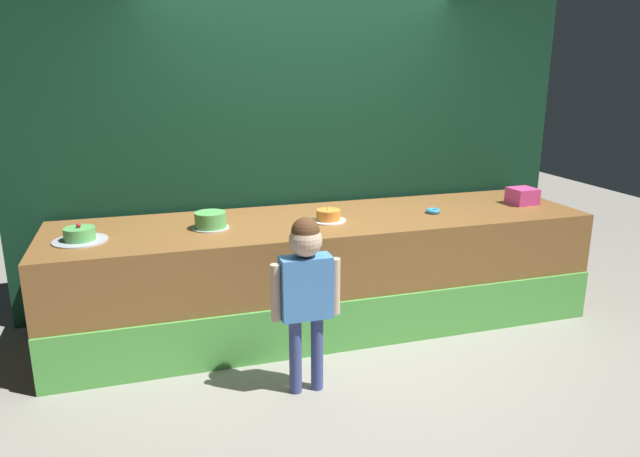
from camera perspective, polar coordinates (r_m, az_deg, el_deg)
The scene contains 9 objects.
ground_plane at distance 4.26m, azimuth 2.59°, elevation -11.79°, with size 12.00×12.00×0.00m, color gray.
stage_platform at distance 4.54m, azimuth 0.48°, elevation -4.21°, with size 4.05×1.05×0.85m.
curtain_backdrop at distance 4.88m, azimuth -1.74°, elevation 11.38°, with size 4.67×0.08×3.20m, color #113823.
child_figure at distance 3.48m, azimuth -1.40°, elevation -5.23°, with size 0.43×0.20×1.12m.
pink_box at distance 5.15m, azimuth 19.16°, elevation 3.02°, with size 0.21×0.20×0.13m, color #E64495.
donut at distance 4.65m, azimuth 10.99°, elevation 1.69°, with size 0.11×0.11×0.04m, color #3399D8.
cake_left at distance 4.14m, azimuth -22.42°, elevation -0.64°, with size 0.35×0.35×0.12m.
cake_center at distance 4.20m, azimuth -10.65°, elevation 0.76°, with size 0.26×0.26×0.12m.
cake_right at distance 4.32m, azimuth 0.83°, elevation 1.23°, with size 0.26×0.26×0.13m.
Camera 1 is at (-1.29, -3.55, 1.96)m, focal length 32.76 mm.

